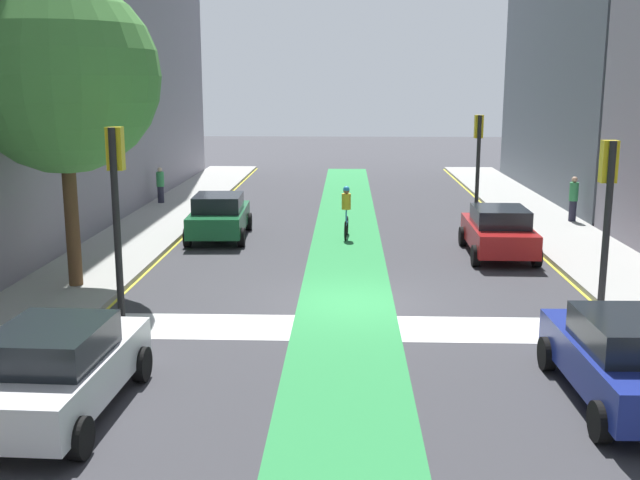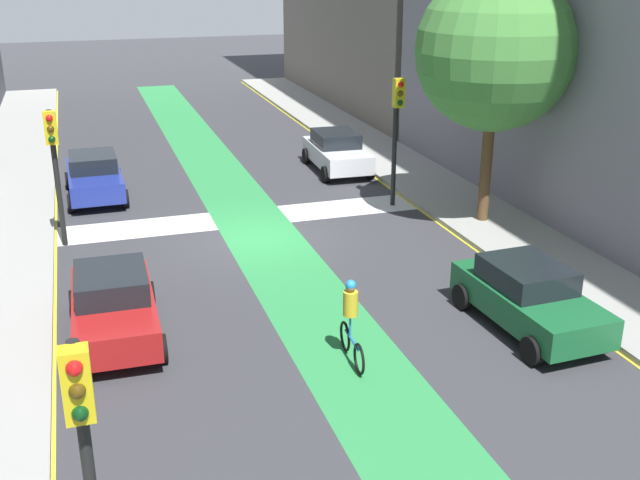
% 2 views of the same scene
% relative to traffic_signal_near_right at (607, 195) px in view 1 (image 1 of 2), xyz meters
% --- Properties ---
extents(ground_plane, '(120.00, 120.00, 0.00)m').
position_rel_traffic_signal_near_right_xyz_m(ground_plane, '(-5.68, 1.06, -2.89)').
color(ground_plane, '#38383D').
extents(bike_lane_paint, '(2.40, 60.00, 0.01)m').
position_rel_traffic_signal_near_right_xyz_m(bike_lane_paint, '(-5.87, 1.06, -2.89)').
color(bike_lane_paint, '#2D8C47').
rests_on(bike_lane_paint, ground_plane).
extents(crosswalk_band, '(12.00, 1.80, 0.01)m').
position_rel_traffic_signal_near_right_xyz_m(crosswalk_band, '(-5.68, -0.94, -2.89)').
color(crosswalk_band, silver).
rests_on(crosswalk_band, ground_plane).
extents(sidewalk_left, '(3.00, 60.00, 0.15)m').
position_rel_traffic_signal_near_right_xyz_m(sidewalk_left, '(-13.18, 1.06, -2.81)').
color(sidewalk_left, '#9E9E99').
rests_on(sidewalk_left, ground_plane).
extents(curb_stripe_left, '(0.16, 60.00, 0.01)m').
position_rel_traffic_signal_near_right_xyz_m(curb_stripe_left, '(-11.68, 1.06, -2.88)').
color(curb_stripe_left, yellow).
rests_on(curb_stripe_left, ground_plane).
extents(curb_stripe_right, '(0.16, 60.00, 0.01)m').
position_rel_traffic_signal_near_right_xyz_m(curb_stripe_right, '(0.32, 1.06, -2.88)').
color(curb_stripe_right, yellow).
rests_on(curb_stripe_right, ground_plane).
extents(traffic_signal_near_right, '(0.35, 0.52, 4.11)m').
position_rel_traffic_signal_near_right_xyz_m(traffic_signal_near_right, '(0.00, 0.00, 0.00)').
color(traffic_signal_near_right, black).
rests_on(traffic_signal_near_right, ground_plane).
extents(traffic_signal_near_left, '(0.35, 0.52, 4.42)m').
position_rel_traffic_signal_near_right_xyz_m(traffic_signal_near_left, '(-10.98, -0.64, 0.20)').
color(traffic_signal_near_left, black).
rests_on(traffic_signal_near_left, ground_plane).
extents(traffic_signal_far_right, '(0.35, 0.52, 4.08)m').
position_rel_traffic_signal_near_right_xyz_m(traffic_signal_far_right, '(-0.42, 14.60, -0.02)').
color(traffic_signal_far_right, black).
rests_on(traffic_signal_far_right, ground_plane).
extents(car_red_right_far, '(2.09, 4.23, 1.57)m').
position_rel_traffic_signal_near_right_xyz_m(car_red_right_far, '(-1.09, 6.42, -2.09)').
color(car_red_right_far, '#A51919').
rests_on(car_red_right_far, ground_plane).
extents(car_white_left_near, '(2.15, 4.26, 1.57)m').
position_rel_traffic_signal_near_right_xyz_m(car_white_left_near, '(-10.56, -5.61, -2.09)').
color(car_white_left_near, silver).
rests_on(car_white_left_near, ground_plane).
extents(car_blue_right_near, '(2.08, 4.23, 1.57)m').
position_rel_traffic_signal_near_right_xyz_m(car_blue_right_near, '(-1.11, -4.80, -2.09)').
color(car_blue_right_near, navy).
rests_on(car_blue_right_near, ground_plane).
extents(car_green_left_far, '(2.18, 4.28, 1.57)m').
position_rel_traffic_signal_near_right_xyz_m(car_green_left_far, '(-10.35, 8.89, -2.09)').
color(car_green_left_far, '#196033').
rests_on(car_green_left_far, ground_plane).
extents(cyclist_in_lane, '(0.32, 1.73, 1.86)m').
position_rel_traffic_signal_near_right_xyz_m(cyclist_in_lane, '(-5.88, 9.08, -1.92)').
color(cyclist_in_lane, black).
rests_on(cyclist_in_lane, ground_plane).
extents(pedestrian_sidewalk_right_a, '(0.34, 0.34, 1.72)m').
position_rel_traffic_signal_near_right_xyz_m(pedestrian_sidewalk_right_a, '(2.83, 11.92, -1.86)').
color(pedestrian_sidewalk_right_a, '#262638').
rests_on(pedestrian_sidewalk_right_a, sidewalk_right).
extents(pedestrian_sidewalk_left_a, '(0.34, 0.34, 1.58)m').
position_rel_traffic_signal_near_right_xyz_m(pedestrian_sidewalk_left_a, '(-14.15, 15.90, -1.94)').
color(pedestrian_sidewalk_left_a, '#262638').
rests_on(pedestrian_sidewalk_left_a, sidewalk_left).
extents(street_tree_near, '(4.88, 4.88, 7.82)m').
position_rel_traffic_signal_near_right_xyz_m(street_tree_near, '(-13.00, 1.96, 2.63)').
color(street_tree_near, brown).
rests_on(street_tree_near, sidewalk_left).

